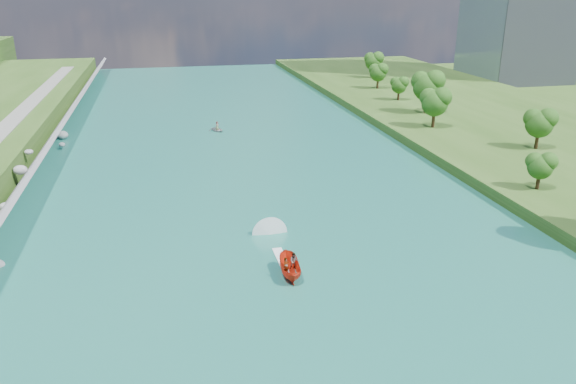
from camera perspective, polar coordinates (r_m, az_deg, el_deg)
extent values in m
plane|color=#2D5119|center=(46.75, 0.35, -10.07)|extent=(260.00, 260.00, 0.00)
cube|color=#1B6757|center=(64.46, -3.70, -1.24)|extent=(55.00, 240.00, 0.10)
cube|color=slate|center=(65.32, -26.73, -1.52)|extent=(3.54, 236.00, 4.05)
ellipsoid|color=gray|center=(66.06, -26.79, -1.29)|extent=(1.17, 1.07, 0.78)
ellipsoid|color=gray|center=(75.64, -25.56, 2.03)|extent=(1.68, 1.44, 1.17)
ellipsoid|color=gray|center=(81.85, -24.84, 3.72)|extent=(1.15, 1.06, 0.66)
ellipsoid|color=gray|center=(92.61, -21.99, 4.49)|extent=(0.92, 1.17, 0.62)
ellipsoid|color=gray|center=(99.18, -21.92, 5.39)|extent=(1.74, 1.98, 1.30)
ellipsoid|color=#1F4F15|center=(70.27, 24.25, 2.28)|extent=(3.10, 3.10, 5.17)
ellipsoid|color=#1F4F15|center=(88.04, 24.17, 6.23)|extent=(4.16, 4.16, 6.94)
ellipsoid|color=#1F4F15|center=(96.19, 14.68, 8.64)|extent=(4.65, 4.65, 7.75)
ellipsoid|color=#1F4F15|center=(106.99, 13.95, 10.21)|extent=(5.51, 5.51, 9.19)
ellipsoid|color=#1F4F15|center=(118.80, 11.21, 10.50)|extent=(3.42, 3.42, 5.70)
ellipsoid|color=#1F4F15|center=(131.98, 9.14, 11.79)|extent=(4.03, 4.03, 6.71)
ellipsoid|color=#1F4F15|center=(147.97, 8.69, 12.87)|extent=(4.57, 4.57, 7.62)
imported|color=red|center=(48.46, 0.17, -7.61)|extent=(1.92, 4.50, 1.70)
imported|color=#66605B|center=(47.90, -0.20, -7.57)|extent=(0.67, 0.56, 1.59)
imported|color=#66605B|center=(48.88, 0.61, -7.02)|extent=(0.82, 0.69, 1.51)
cube|color=white|center=(51.44, -0.59, -6.90)|extent=(0.90, 5.00, 0.06)
imported|color=gray|center=(97.83, -7.19, 6.34)|extent=(3.26, 3.72, 0.64)
imported|color=#66605B|center=(97.68, -7.21, 6.70)|extent=(0.80, 0.69, 1.39)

